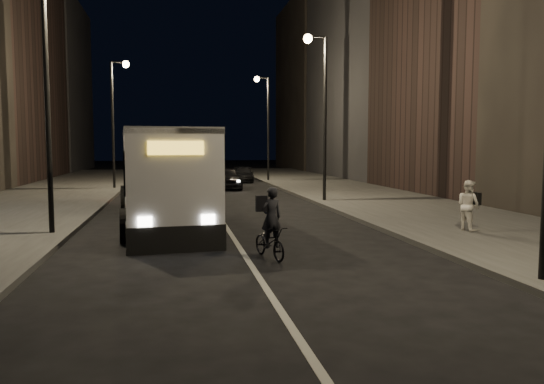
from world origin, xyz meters
name	(u,v)px	position (x,y,z in m)	size (l,w,h in m)	color
ground	(245,257)	(0.00, 0.00, 0.00)	(180.00, 180.00, 0.00)	black
sidewalk_right	(365,197)	(8.50, 14.00, 0.08)	(7.00, 70.00, 0.16)	#3A3A37
sidewalk_left	(35,203)	(-8.50, 14.00, 0.08)	(7.00, 70.00, 0.16)	#3A3A37
building_row_right	(396,51)	(16.00, 27.50, 10.50)	(8.00, 61.00, 21.00)	black
streetlight_right_near	(542,19)	(5.33, -4.00, 5.36)	(1.20, 0.44, 8.12)	black
streetlight_right_mid	(320,95)	(5.33, 12.00, 5.36)	(1.20, 0.44, 8.12)	black
streetlight_right_far	(265,114)	(5.33, 28.00, 5.36)	(1.20, 0.44, 8.12)	black
streetlight_left_near	(55,65)	(-5.33, 4.00, 5.36)	(1.20, 0.44, 8.12)	black
streetlight_left_far	(117,107)	(-5.33, 22.00, 5.36)	(1.20, 0.44, 8.12)	black
city_bus	(160,173)	(-2.31, 7.05, 1.84)	(3.82, 12.75, 3.39)	silver
cyclist_on_bicycle	(270,235)	(0.59, -0.34, 0.62)	(0.98, 1.70, 1.85)	black
pedestrian_woman	(468,205)	(7.49, 2.00, 0.97)	(0.79, 0.62, 1.63)	white
car_near	(227,178)	(1.65, 21.64, 0.71)	(1.68, 4.18, 1.42)	black
car_mid	(184,173)	(-1.02, 29.40, 0.70)	(1.48, 4.26, 1.40)	#3A3B3D
car_far	(243,175)	(3.60, 28.12, 0.58)	(1.63, 4.01, 1.16)	black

